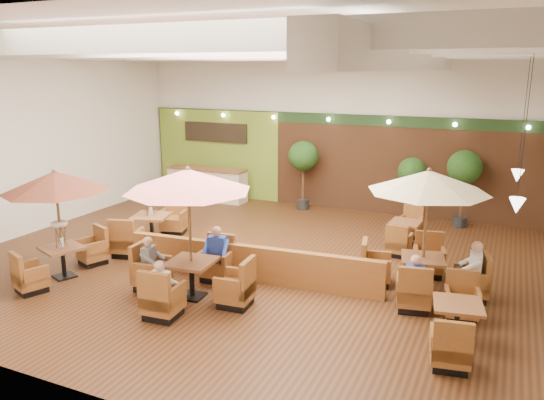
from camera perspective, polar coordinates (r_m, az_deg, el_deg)
The scene contains 17 objects.
room at distance 13.54m, azimuth 1.07°, elevation 9.48°, with size 14.04×14.00×5.52m.
service_counter at distance 19.54m, azimuth -7.00°, elevation 1.72°, with size 3.00×0.75×1.18m.
booth_divider at distance 12.03m, azimuth -2.33°, elevation -6.84°, with size 6.05×0.18×0.84m, color brown.
table_0 at distance 12.73m, azimuth -22.15°, elevation 0.39°, with size 2.35×2.64×2.54m.
table_1 at distance 10.86m, azimuth -8.91°, elevation -1.11°, with size 2.78×2.78×2.80m.
table_2 at distance 11.49m, azimuth 16.30°, elevation -0.93°, with size 2.76×2.76×2.72m.
table_3 at distance 14.84m, azimuth -12.83°, elevation -2.77°, with size 1.15×2.92×1.60m.
table_4 at distance 10.06m, azimuth 19.24°, elevation -12.39°, with size 0.96×2.55×0.92m.
table_5 at distance 14.82m, azimuth 14.12°, elevation -3.57°, with size 0.83×2.34×0.87m.
topiary_0 at distance 17.89m, azimuth 3.39°, elevation 4.47°, with size 1.01×1.01×2.34m.
topiary_1 at distance 16.99m, azimuth 14.81°, elevation 2.72°, with size 0.87×0.87×2.03m.
topiary_2 at distance 16.78m, azimuth 19.98°, elevation 3.03°, with size 1.01×1.01×2.35m.
diner_0 at distance 10.43m, azimuth -11.78°, elevation -8.64°, with size 0.36×0.29×0.72m.
diner_1 at distance 12.02m, azimuth -6.02°, elevation -5.19°, with size 0.43×0.38×0.80m.
diner_2 at distance 11.78m, azimuth -12.91°, elevation -6.03°, with size 0.33×0.38×0.73m.
diner_3 at distance 10.89m, azimuth 15.11°, elevation -7.87°, with size 0.37×0.31×0.72m.
diner_4 at distance 11.72m, azimuth 20.78°, elevation -6.54°, with size 0.34×0.42×0.82m.
Camera 1 is at (5.60, -11.17, 4.68)m, focal length 35.00 mm.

